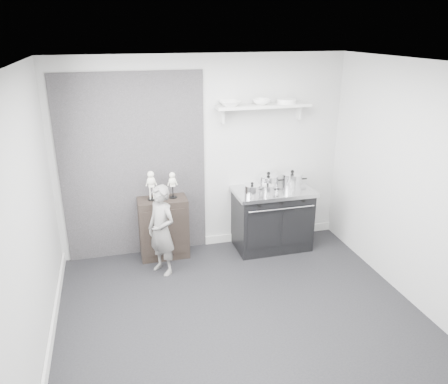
{
  "coord_description": "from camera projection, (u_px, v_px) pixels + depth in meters",
  "views": [
    {
      "loc": [
        -1.22,
        -3.86,
        3.0
      ],
      "look_at": [
        0.06,
        0.95,
        1.12
      ],
      "focal_mm": 35.0,
      "sensor_mm": 36.0,
      "label": 1
    }
  ],
  "objects": [
    {
      "name": "skeleton_torso",
      "position": [
        172.0,
        183.0,
        5.81
      ],
      "size": [
        0.12,
        0.07,
        0.41
      ],
      "primitive_type": null,
      "color": "white",
      "rests_on": "side_cabinet"
    },
    {
      "name": "wall_shelf",
      "position": [
        263.0,
        107.0,
        5.84
      ],
      "size": [
        1.3,
        0.26,
        0.24
      ],
      "color": "silver",
      "rests_on": "room_shell"
    },
    {
      "name": "skeleton_full",
      "position": [
        151.0,
        183.0,
        5.73
      ],
      "size": [
        0.13,
        0.08,
        0.46
      ],
      "primitive_type": null,
      "color": "white",
      "rests_on": "side_cabinet"
    },
    {
      "name": "stove",
      "position": [
        272.0,
        218.0,
        6.24
      ],
      "size": [
        1.1,
        0.69,
        0.88
      ],
      "color": "black",
      "rests_on": "ground"
    },
    {
      "name": "pot_back_left",
      "position": [
        268.0,
        181.0,
        6.18
      ],
      "size": [
        0.38,
        0.29,
        0.21
      ],
      "color": "white",
      "rests_on": "stove"
    },
    {
      "name": "side_cabinet",
      "position": [
        164.0,
        227.0,
        6.0
      ],
      "size": [
        0.65,
        0.38,
        0.85
      ],
      "primitive_type": "cube",
      "color": "black",
      "rests_on": "ground"
    },
    {
      "name": "pot_front_left",
      "position": [
        252.0,
        190.0,
        5.87
      ],
      "size": [
        0.31,
        0.22,
        0.18
      ],
      "color": "white",
      "rests_on": "stove"
    },
    {
      "name": "pot_front_center",
      "position": [
        268.0,
        189.0,
        5.91
      ],
      "size": [
        0.25,
        0.17,
        0.15
      ],
      "color": "white",
      "rests_on": "stove"
    },
    {
      "name": "pot_back_right",
      "position": [
        292.0,
        179.0,
        6.22
      ],
      "size": [
        0.38,
        0.29,
        0.23
      ],
      "color": "white",
      "rests_on": "stove"
    },
    {
      "name": "bowl_small",
      "position": [
        261.0,
        102.0,
        5.8
      ],
      "size": [
        0.24,
        0.24,
        0.07
      ],
      "primitive_type": "imported",
      "color": "white",
      "rests_on": "wall_shelf"
    },
    {
      "name": "plate_stack",
      "position": [
        286.0,
        101.0,
        5.89
      ],
      "size": [
        0.26,
        0.26,
        0.06
      ],
      "primitive_type": "cylinder",
      "color": "white",
      "rests_on": "wall_shelf"
    },
    {
      "name": "child",
      "position": [
        162.0,
        230.0,
        5.52
      ],
      "size": [
        0.48,
        0.52,
        1.19
      ],
      "primitive_type": "imported",
      "rotation": [
        0.0,
        0.0,
        -0.96
      ],
      "color": "slate",
      "rests_on": "ground"
    },
    {
      "name": "ground",
      "position": [
        241.0,
        316.0,
        4.84
      ],
      "size": [
        4.0,
        4.0,
        0.0
      ],
      "primitive_type": "plane",
      "color": "black",
      "rests_on": "ground"
    },
    {
      "name": "room_shell",
      "position": [
        230.0,
        172.0,
        4.38
      ],
      "size": [
        4.02,
        3.62,
        2.71
      ],
      "color": "#B9B9B7",
      "rests_on": "ground"
    },
    {
      "name": "bowl_large",
      "position": [
        230.0,
        103.0,
        5.7
      ],
      "size": [
        0.29,
        0.29,
        0.07
      ],
      "primitive_type": "imported",
      "color": "white",
      "rests_on": "wall_shelf"
    }
  ]
}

